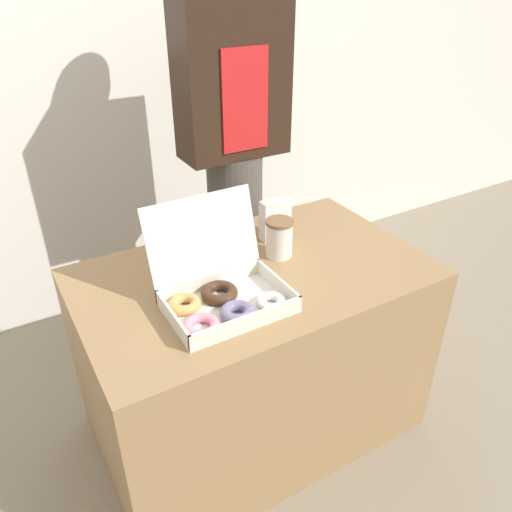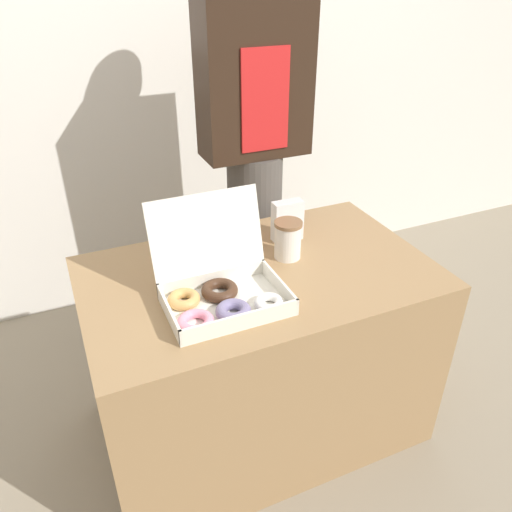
{
  "view_description": "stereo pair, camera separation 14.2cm",
  "coord_description": "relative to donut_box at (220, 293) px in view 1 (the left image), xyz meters",
  "views": [
    {
      "loc": [
        -0.68,
        -1.18,
        1.57
      ],
      "look_at": [
        -0.07,
        -0.13,
        0.85
      ],
      "focal_mm": 35.0,
      "sensor_mm": 36.0,
      "label": 1
    },
    {
      "loc": [
        -0.56,
        -1.25,
        1.57
      ],
      "look_at": [
        -0.07,
        -0.13,
        0.85
      ],
      "focal_mm": 35.0,
      "sensor_mm": 36.0,
      "label": 2
    }
  ],
  "objects": [
    {
      "name": "wall_back",
      "position": [
        0.18,
        1.23,
        0.55
      ],
      "size": [
        10.0,
        0.05,
        2.6
      ],
      "color": "silver",
      "rests_on": "ground_plane"
    },
    {
      "name": "ground_plane",
      "position": [
        0.18,
        0.11,
        -0.75
      ],
      "size": [
        14.0,
        14.0,
        0.0
      ],
      "primitive_type": "plane",
      "color": "gray"
    },
    {
      "name": "coffee_cup",
      "position": [
        0.3,
        0.16,
        0.02
      ],
      "size": [
        0.09,
        0.09,
        0.13
      ],
      "color": "silver",
      "rests_on": "table"
    },
    {
      "name": "table",
      "position": [
        0.18,
        0.11,
        -0.4
      ],
      "size": [
        1.14,
        0.69,
        0.7
      ],
      "color": "#99754C",
      "rests_on": "ground_plane"
    },
    {
      "name": "donut_box",
      "position": [
        0.0,
        0.0,
        0.0
      ],
      "size": [
        0.35,
        0.31,
        0.29
      ],
      "color": "white",
      "rests_on": "table"
    },
    {
      "name": "napkin_holder",
      "position": [
        0.36,
        0.27,
        0.03
      ],
      "size": [
        0.11,
        0.05,
        0.15
      ],
      "color": "silver",
      "rests_on": "table"
    },
    {
      "name": "person_customer",
      "position": [
        0.39,
        0.64,
        0.2
      ],
      "size": [
        0.42,
        0.23,
        1.72
      ],
      "color": "#4C4742",
      "rests_on": "ground_plane"
    }
  ]
}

